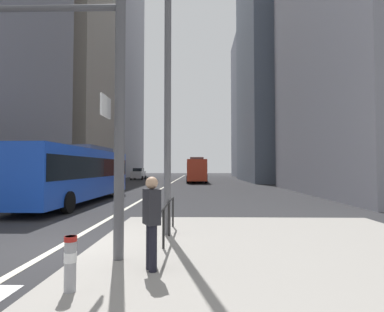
# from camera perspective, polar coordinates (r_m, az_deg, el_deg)

# --- Properties ---
(ground_plane) EXTENTS (160.00, 160.00, 0.00)m
(ground_plane) POSITION_cam_1_polar(r_m,az_deg,el_deg) (28.01, -6.24, -6.40)
(ground_plane) COLOR #28282B
(median_island) EXTENTS (9.00, 10.00, 0.15)m
(median_island) POSITION_cam_1_polar(r_m,az_deg,el_deg) (7.23, 16.98, -18.18)
(median_island) COLOR gray
(median_island) RESTS_ON ground
(lane_centre_line) EXTENTS (0.20, 80.00, 0.01)m
(lane_centre_line) POSITION_cam_1_polar(r_m,az_deg,el_deg) (37.93, -4.25, -5.28)
(lane_centre_line) COLOR beige
(lane_centre_line) RESTS_ON ground
(office_tower_left_mid) EXTENTS (13.22, 17.49, 38.13)m
(office_tower_left_mid) POSITION_cam_1_polar(r_m,az_deg,el_deg) (50.19, -23.01, 17.80)
(office_tower_left_mid) COLOR gray
(office_tower_left_mid) RESTS_ON ground
(office_tower_left_far) EXTENTS (10.13, 22.35, 51.47)m
(office_tower_left_far) POSITION_cam_1_polar(r_m,az_deg,el_deg) (74.49, -14.69, 16.44)
(office_tower_left_far) COLOR gray
(office_tower_left_far) RESTS_ON ground
(office_tower_right_mid) EXTENTS (12.88, 17.27, 37.41)m
(office_tower_right_mid) POSITION_cam_1_polar(r_m,az_deg,el_deg) (50.50, 17.33, 17.17)
(office_tower_right_mid) COLOR slate
(office_tower_right_mid) RESTS_ON ground
(office_tower_right_far) EXTENTS (10.73, 16.70, 31.00)m
(office_tower_right_far) POSITION_cam_1_polar(r_m,az_deg,el_deg) (68.09, 12.74, 9.27)
(office_tower_right_far) COLOR slate
(office_tower_right_far) RESTS_ON ground
(city_bus_blue_oncoming) EXTENTS (2.83, 12.00, 3.40)m
(city_bus_blue_oncoming) POSITION_cam_1_polar(r_m,az_deg,el_deg) (18.74, -20.84, -2.76)
(city_bus_blue_oncoming) COLOR blue
(city_bus_blue_oncoming) RESTS_ON ground
(city_bus_red_receding) EXTENTS (2.87, 10.58, 3.40)m
(city_bus_red_receding) POSITION_cam_1_polar(r_m,az_deg,el_deg) (42.17, 0.85, -2.48)
(city_bus_red_receding) COLOR red
(city_bus_red_receding) RESTS_ON ground
(car_oncoming_mid) EXTENTS (2.09, 4.43, 1.94)m
(car_oncoming_mid) POSITION_cam_1_polar(r_m,az_deg,el_deg) (51.34, -10.13, -3.33)
(car_oncoming_mid) COLOR silver
(car_oncoming_mid) RESTS_ON ground
(car_receding_near) EXTENTS (2.10, 4.03, 1.94)m
(car_receding_near) POSITION_cam_1_polar(r_m,az_deg,el_deg) (65.92, 2.01, -3.10)
(car_receding_near) COLOR black
(car_receding_near) RESTS_ON ground
(traffic_signal_gantry) EXTENTS (6.69, 0.65, 6.00)m
(traffic_signal_gantry) POSITION_cam_1_polar(r_m,az_deg,el_deg) (7.74, -30.31, 13.54)
(traffic_signal_gantry) COLOR #515156
(traffic_signal_gantry) RESTS_ON median_island
(street_lamp_post) EXTENTS (5.50, 0.32, 8.00)m
(street_lamp_post) POSITION_cam_1_polar(r_m,az_deg,el_deg) (9.35, -4.61, 17.86)
(street_lamp_post) COLOR #56565B
(street_lamp_post) RESTS_ON median_island
(bollard_left) EXTENTS (0.20, 0.20, 0.85)m
(bollard_left) POSITION_cam_1_polar(r_m,az_deg,el_deg) (5.31, -22.08, -17.91)
(bollard_left) COLOR #99999E
(bollard_left) RESTS_ON median_island
(pedestrian_railing) EXTENTS (0.06, 4.00, 0.98)m
(pedestrian_railing) POSITION_cam_1_polar(r_m,az_deg,el_deg) (8.00, -4.87, -10.88)
(pedestrian_railing) COLOR black
(pedestrian_railing) RESTS_ON median_island
(pedestrian_waiting) EXTENTS (0.39, 0.45, 1.76)m
(pedestrian_waiting) POSITION_cam_1_polar(r_m,az_deg,el_deg) (5.84, -7.68, -11.54)
(pedestrian_waiting) COLOR black
(pedestrian_waiting) RESTS_ON median_island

